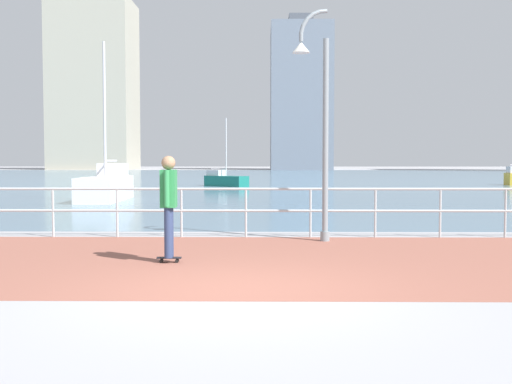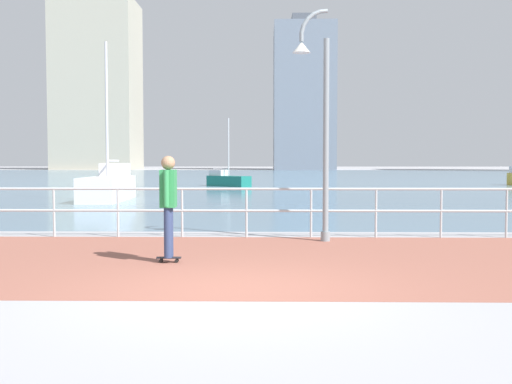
{
  "view_description": "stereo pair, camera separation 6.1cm",
  "coord_description": "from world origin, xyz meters",
  "px_view_note": "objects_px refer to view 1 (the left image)",
  "views": [
    {
      "loc": [
        0.38,
        -7.6,
        1.67
      ],
      "look_at": [
        0.25,
        3.25,
        1.1
      ],
      "focal_mm": 42.38,
      "sensor_mm": 36.0,
      "label": 1
    },
    {
      "loc": [
        0.44,
        -7.6,
        1.67
      ],
      "look_at": [
        0.25,
        3.25,
        1.1
      ],
      "focal_mm": 42.38,
      "sensor_mm": 36.0,
      "label": 2
    }
  ],
  "objects_px": {
    "sailboat_teal": "(106,186)",
    "sailboat_ivory": "(225,180)",
    "lamppost": "(318,114)",
    "skateboarder": "(169,199)"
  },
  "relations": [
    {
      "from": "lamppost",
      "to": "sailboat_ivory",
      "type": "height_order",
      "value": "lamppost"
    },
    {
      "from": "skateboarder",
      "to": "sailboat_teal",
      "type": "height_order",
      "value": "sailboat_teal"
    },
    {
      "from": "lamppost",
      "to": "sailboat_ivory",
      "type": "distance_m",
      "value": 26.67
    },
    {
      "from": "sailboat_teal",
      "to": "sailboat_ivory",
      "type": "relative_size",
      "value": 1.49
    },
    {
      "from": "sailboat_teal",
      "to": "sailboat_ivory",
      "type": "xyz_separation_m",
      "value": [
        4.03,
        13.85,
        -0.2
      ]
    },
    {
      "from": "lamppost",
      "to": "sailboat_ivory",
      "type": "xyz_separation_m",
      "value": [
        -3.58,
        26.34,
        -2.2
      ]
    },
    {
      "from": "lamppost",
      "to": "sailboat_teal",
      "type": "height_order",
      "value": "sailboat_teal"
    },
    {
      "from": "skateboarder",
      "to": "sailboat_teal",
      "type": "distance_m",
      "value": 15.9
    },
    {
      "from": "skateboarder",
      "to": "sailboat_teal",
      "type": "bearing_deg",
      "value": 108.18
    },
    {
      "from": "skateboarder",
      "to": "sailboat_ivory",
      "type": "bearing_deg",
      "value": 91.85
    }
  ]
}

